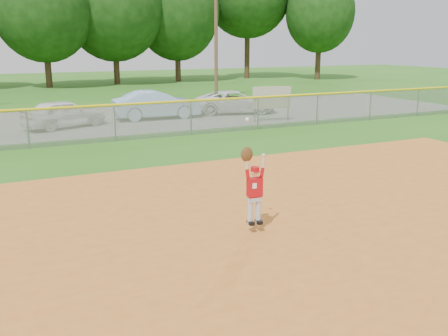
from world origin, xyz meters
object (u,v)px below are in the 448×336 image
at_px(sponsor_sign, 272,99).
at_px(ballplayer, 253,186).
at_px(car_white_b, 236,102).
at_px(car_white_a, 64,114).
at_px(car_blue, 157,105).

height_order(sponsor_sign, ballplayer, ballplayer).
bearing_deg(ballplayer, car_white_b, 64.53).
bearing_deg(car_white_b, car_white_a, 111.05).
height_order(car_white_a, sponsor_sign, sponsor_sign).
bearing_deg(sponsor_sign, car_blue, 145.89).
xyz_separation_m(car_blue, sponsor_sign, (5.00, -3.38, 0.42)).
bearing_deg(car_blue, car_white_a, 102.23).
relative_size(car_white_a, car_blue, 0.87).
bearing_deg(sponsor_sign, car_white_b, 95.10).
bearing_deg(car_white_a, car_white_b, -105.83).
bearing_deg(car_white_b, ballplayer, 170.08).
distance_m(car_blue, car_white_b, 4.69).
height_order(car_white_a, car_white_b, car_white_a).
bearing_deg(sponsor_sign, car_white_a, 165.49).
xyz_separation_m(car_white_a, ballplayer, (1.66, -15.59, 0.37)).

